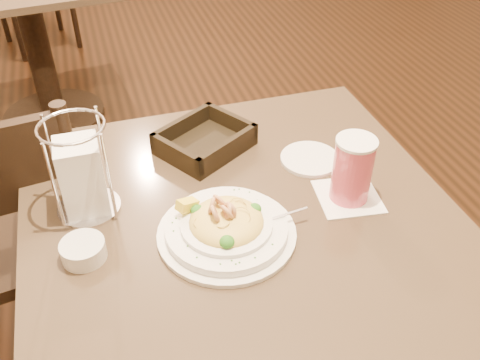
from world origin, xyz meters
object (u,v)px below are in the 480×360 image
object	(u,v)px
main_table	(242,290)
background_table	(32,24)
napkin_caddy	(82,175)
dining_chair_near	(14,237)
drink_glass	(352,170)
bread_basket	(205,142)
pasta_bowl	(226,226)
side_plate	(310,159)
butter_ramekin	(83,251)

from	to	relation	value
main_table	background_table	distance (m)	1.89
background_table	napkin_caddy	xyz separation A→B (m)	(0.17, -1.72, 0.33)
dining_chair_near	napkin_caddy	world-z (taller)	napkin_caddy
main_table	drink_glass	distance (m)	0.39
bread_basket	napkin_caddy	world-z (taller)	napkin_caddy
pasta_bowl	side_plate	distance (m)	0.32
side_plate	butter_ramekin	xyz separation A→B (m)	(-0.54, -0.17, 0.01)
side_plate	bread_basket	bearing A→B (deg)	151.97
side_plate	butter_ramekin	world-z (taller)	butter_ramekin
dining_chair_near	pasta_bowl	xyz separation A→B (m)	(0.48, -0.41, 0.28)
bread_basket	napkin_caddy	size ratio (longest dim) A/B	1.23
dining_chair_near	side_plate	size ratio (longest dim) A/B	6.64
main_table	bread_basket	xyz separation A→B (m)	(-0.02, 0.26, 0.26)
bread_basket	side_plate	bearing A→B (deg)	-28.03
napkin_caddy	butter_ramekin	distance (m)	0.16
bread_basket	butter_ramekin	size ratio (longest dim) A/B	3.05
napkin_caddy	dining_chair_near	bearing A→B (deg)	131.63
butter_ramekin	drink_glass	bearing A→B (deg)	1.51
main_table	drink_glass	xyz separation A→B (m)	(0.24, -0.01, 0.31)
background_table	butter_ramekin	world-z (taller)	butter_ramekin
side_plate	butter_ramekin	bearing A→B (deg)	-162.85
bread_basket	background_table	bearing A→B (deg)	106.32
background_table	bread_basket	xyz separation A→B (m)	(0.46, -1.57, 0.26)
side_plate	pasta_bowl	bearing A→B (deg)	-144.25
pasta_bowl	drink_glass	xyz separation A→B (m)	(0.29, 0.04, 0.05)
side_plate	butter_ramekin	distance (m)	0.56
pasta_bowl	napkin_caddy	size ratio (longest dim) A/B	1.46
main_table	drink_glass	world-z (taller)	drink_glass
main_table	side_plate	world-z (taller)	side_plate
background_table	pasta_bowl	distance (m)	1.95
dining_chair_near	background_table	bearing A→B (deg)	-100.09
main_table	butter_ramekin	bearing A→B (deg)	-175.62
butter_ramekin	dining_chair_near	bearing A→B (deg)	117.26
bread_basket	butter_ramekin	xyz separation A→B (m)	(-0.31, -0.29, -0.00)
pasta_bowl	drink_glass	distance (m)	0.29
main_table	napkin_caddy	world-z (taller)	napkin_caddy
butter_ramekin	main_table	bearing A→B (deg)	4.38
drink_glass	dining_chair_near	bearing A→B (deg)	153.70
background_table	dining_chair_near	world-z (taller)	dining_chair_near
background_table	side_plate	distance (m)	1.84
drink_glass	napkin_caddy	size ratio (longest dim) A/B	0.71
background_table	pasta_bowl	xyz separation A→B (m)	(0.43, -1.88, 0.26)
pasta_bowl	drink_glass	world-z (taller)	drink_glass
background_table	drink_glass	distance (m)	2.00
main_table	bread_basket	distance (m)	0.37
bread_basket	napkin_caddy	distance (m)	0.33
pasta_bowl	drink_glass	bearing A→B (deg)	7.27
bread_basket	main_table	bearing A→B (deg)	-86.56
background_table	bread_basket	size ratio (longest dim) A/B	3.80
main_table	drink_glass	bearing A→B (deg)	-2.44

